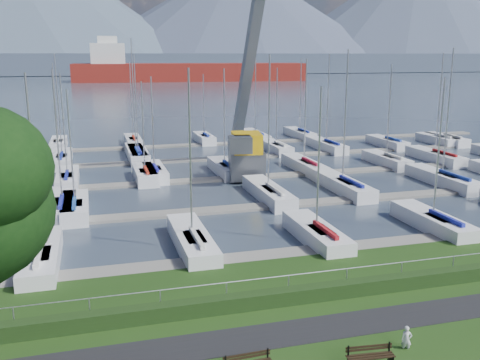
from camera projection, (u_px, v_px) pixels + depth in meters
name	position (u px, v px, depth m)	size (l,w,h in m)	color
path	(335.00, 326.00, 22.65)	(160.00, 2.00, 0.04)	black
water	(108.00, 78.00, 269.29)	(800.00, 540.00, 0.20)	#3A4555
hedge	(311.00, 293.00, 25.01)	(80.00, 0.70, 0.70)	#1E3513
fence	(309.00, 273.00, 25.19)	(0.04, 0.04, 80.00)	#979B9F
foothill	(103.00, 63.00, 333.45)	(900.00, 80.00, 12.00)	#455165
mountains	(107.00, 6.00, 396.03)	(1190.00, 360.00, 115.00)	#3D4C59
docks	(200.00, 181.00, 49.89)	(90.00, 41.60, 0.25)	gray
bench_right	(370.00, 356.00, 19.66)	(1.83, 0.60, 0.85)	black
person	(407.00, 336.00, 20.81)	(0.40, 0.26, 1.10)	silver
crane	(248.00, 119.00, 50.32)	(4.72, 13.36, 22.35)	#57595F
cargo_ship_mid	(181.00, 72.00, 238.17)	(103.05, 26.12, 21.50)	maroon
sailboat_fleet	(177.00, 119.00, 51.00)	(74.72, 50.02, 13.58)	maroon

